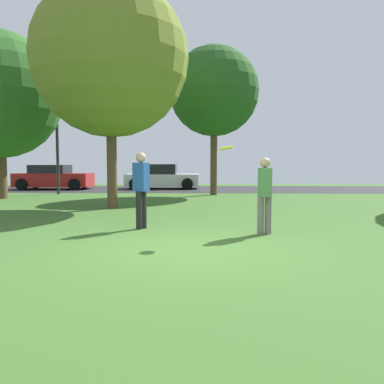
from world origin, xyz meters
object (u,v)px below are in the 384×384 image
at_px(oak_tree_right, 214,91).
at_px(frisbee_disc, 226,148).
at_px(parked_car_red, 53,178).
at_px(person_walking, 265,192).
at_px(person_catcher, 141,187).
at_px(street_lamp_post, 57,147).
at_px(oak_tree_center, 110,59).
at_px(parked_car_white, 162,177).

height_order(oak_tree_right, frisbee_disc, oak_tree_right).
bearing_deg(parked_car_red, frisbee_disc, -58.79).
bearing_deg(oak_tree_right, person_walking, -85.75).
bearing_deg(parked_car_red, person_catcher, -62.58).
height_order(person_catcher, parked_car_red, person_catcher).
distance_m(parked_car_red, street_lamp_post, 4.29).
xyz_separation_m(oak_tree_center, street_lamp_post, (-3.93, 5.93, -2.56)).
xyz_separation_m(person_walking, street_lamp_post, (-8.18, 10.65, 1.38)).
height_order(frisbee_disc, parked_car_white, frisbee_disc).
bearing_deg(oak_tree_center, person_walking, -48.01).
bearing_deg(oak_tree_center, parked_car_white, 86.58).
distance_m(parked_car_white, street_lamp_post, 6.38).
bearing_deg(parked_car_white, person_walking, -76.21).
height_order(oak_tree_right, parked_car_red, oak_tree_right).
distance_m(parked_car_red, parked_car_white, 6.15).
distance_m(oak_tree_center, parked_car_red, 11.81).
xyz_separation_m(oak_tree_right, frisbee_disc, (-0.06, -10.82, -2.98)).
xyz_separation_m(oak_tree_center, parked_car_red, (-5.52, 9.57, -4.17)).
distance_m(oak_tree_right, street_lamp_post, 7.83).
bearing_deg(person_walking, street_lamp_post, 31.44).
relative_size(person_catcher, street_lamp_post, 0.38).
bearing_deg(person_catcher, parked_car_white, 124.09).
bearing_deg(frisbee_disc, street_lamp_post, 123.48).
height_order(oak_tree_right, parked_car_white, oak_tree_right).
bearing_deg(oak_tree_right, street_lamp_post, 177.77).
bearing_deg(oak_tree_right, parked_car_red, 156.40).
xyz_separation_m(oak_tree_right, person_catcher, (-1.90, -9.75, -3.80)).
relative_size(parked_car_white, street_lamp_post, 0.93).
relative_size(oak_tree_right, person_walking, 4.27).
distance_m(person_catcher, parked_car_red, 15.42).
distance_m(person_catcher, parked_car_white, 14.27).
xyz_separation_m(oak_tree_right, person_walking, (0.77, -10.37, -3.88)).
relative_size(oak_tree_center, parked_car_red, 1.77).
bearing_deg(oak_tree_center, street_lamp_post, 123.51).
bearing_deg(oak_tree_right, parked_car_white, 122.66).
height_order(person_catcher, person_walking, person_catcher).
relative_size(oak_tree_right, person_catcher, 3.96).
height_order(oak_tree_center, person_walking, oak_tree_center).
bearing_deg(frisbee_disc, oak_tree_center, 123.45).
height_order(person_catcher, street_lamp_post, street_lamp_post).
height_order(oak_tree_right, street_lamp_post, oak_tree_right).
height_order(parked_car_red, parked_car_white, parked_car_white).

